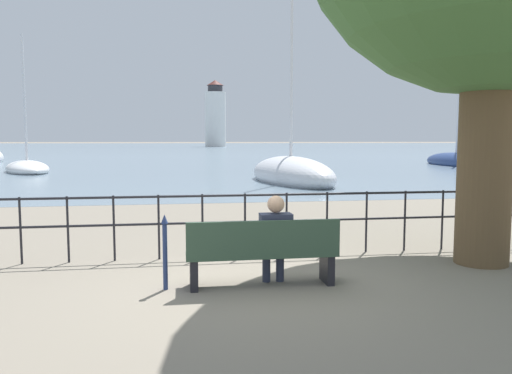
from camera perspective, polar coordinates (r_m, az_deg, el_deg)
The scene contains 10 objects.
ground_plane at distance 6.76m, azimuth 0.66°, elevation -11.15°, with size 1000.00×1000.00×0.00m, color gray.
harbor_water at distance 165.14m, azimuth -8.44°, elevation 4.66°, with size 600.00×300.00×0.01m.
park_bench at distance 6.59m, azimuth 0.76°, elevation -7.64°, with size 1.99×0.45×0.90m.
seated_person_left at distance 6.65m, azimuth 2.22°, elevation -5.52°, with size 0.42×0.35×1.20m.
promenade_railing at distance 8.25m, azimuth -1.26°, elevation -3.21°, with size 14.07×0.04×1.05m.
closed_umbrella at distance 6.54m, azimuth -10.36°, elevation -6.85°, with size 0.09×0.09×0.98m.
sailboat_0 at distance 22.68m, azimuth 4.00°, elevation 1.43°, with size 3.72×7.95×9.23m.
sailboat_3 at distance 40.41m, azimuth 21.89°, elevation 2.71°, with size 2.42×8.61×9.28m.
sailboat_4 at distance 32.89m, azimuth -24.68°, elevation 1.97°, with size 4.49×6.67×8.43m.
harbor_lighthouse at distance 145.37m, azimuth -4.67°, elevation 8.10°, with size 6.01×6.01×19.03m.
Camera 1 is at (-1.06, -6.40, 1.92)m, focal length 35.00 mm.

